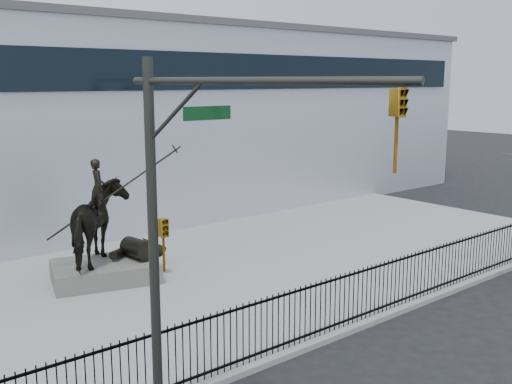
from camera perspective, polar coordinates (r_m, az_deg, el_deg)
ground at (r=16.37m, az=13.46°, el=-13.53°), size 120.00×120.00×0.00m
plaza at (r=20.95m, az=-2.12°, el=-7.58°), size 30.00×12.00×0.15m
building at (r=31.31m, az=-16.94°, el=6.28°), size 44.00×14.00×9.00m
picket_fence at (r=16.74m, az=10.13°, el=-9.51°), size 22.10×0.10×1.50m
statue_plinth at (r=20.34m, az=-14.18°, el=-7.34°), size 3.79×3.09×0.62m
equestrian_statue at (r=19.93m, az=-14.21°, el=-2.93°), size 4.07×3.12×3.58m
traffic_signal_left at (r=10.11m, az=-6.22°, el=-4.24°), size 1.52×4.84×7.00m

